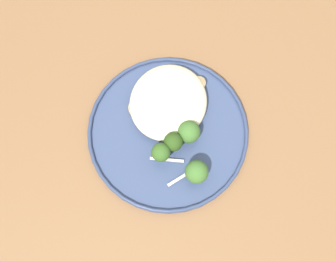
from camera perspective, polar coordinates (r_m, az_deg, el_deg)
The scene contains 17 objects.
ground at distance 1.49m, azimuth 0.92°, elevation -9.29°, with size 6.00×6.00×0.00m, color #665B51.
wooden_dining_table at distance 0.84m, azimuth 1.63°, elevation -4.41°, with size 1.40×1.00×0.74m.
dinner_plate at distance 0.76m, azimuth 0.00°, elevation -0.23°, with size 0.29×0.29×0.02m.
noodle_bed at distance 0.75m, azimuth 0.04°, elevation 3.86°, with size 0.15×0.14×0.04m.
seared_scallop_large_seared at distance 0.77m, azimuth 2.36°, elevation 5.54°, with size 0.03×0.03×0.01m.
seared_scallop_rear_pale at distance 0.78m, azimuth 1.10°, elevation 6.50°, with size 0.03×0.03×0.01m.
seared_scallop_half_hidden at distance 0.76m, azimuth -4.03°, elevation 2.99°, with size 0.04×0.04×0.02m.
seared_scallop_left_edge at distance 0.77m, azimuth -2.92°, elevation 6.10°, with size 0.03×0.03×0.02m.
seared_scallop_right_edge at distance 0.76m, azimuth -0.01°, elevation 3.94°, with size 0.02×0.02×0.01m.
seared_scallop_tiny_bay at distance 0.75m, azimuth -0.72°, elevation 0.98°, with size 0.03×0.03×0.02m.
seared_scallop_on_noodles at distance 0.78m, azimuth 4.19°, elevation 6.34°, with size 0.02×0.02×0.02m.
broccoli_floret_center_pile at distance 0.72m, azimuth 0.73°, elevation -1.56°, with size 0.03×0.03×0.05m.
broccoli_floret_left_leaning at distance 0.71m, azimuth -0.97°, elevation -3.01°, with size 0.03×0.03×0.05m.
broccoli_floret_small_sprig at distance 0.71m, azimuth 3.89°, elevation -5.62°, with size 0.04×0.04×0.05m.
broccoli_floret_tall_stalk at distance 0.73m, azimuth 3.12°, elevation -0.29°, with size 0.04×0.04×0.05m.
onion_sliver_long_sliver at distance 0.74m, azimuth -0.15°, elevation -3.99°, with size 0.06×0.01×0.00m, color silver.
onion_sliver_pale_crescent at distance 0.74m, azimuth 1.60°, elevation -6.47°, with size 0.05×0.01×0.00m, color silver.
Camera 1 is at (0.16, 0.04, 1.48)m, focal length 44.98 mm.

